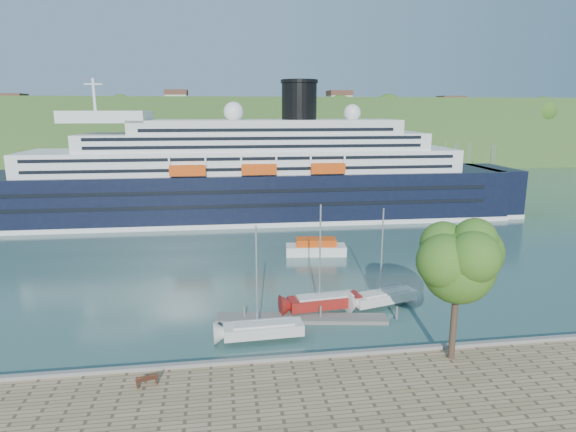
# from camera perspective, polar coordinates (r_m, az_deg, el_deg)

# --- Properties ---
(ground) EXTENTS (400.00, 400.00, 0.00)m
(ground) POSITION_cam_1_polar(r_m,az_deg,el_deg) (39.86, 2.53, -17.56)
(ground) COLOR #2F544E
(ground) RESTS_ON ground
(far_hillside) EXTENTS (400.00, 50.00, 24.00)m
(far_hillside) POSITION_cam_1_polar(r_m,az_deg,el_deg) (179.18, -6.14, 9.86)
(far_hillside) COLOR #335823
(far_hillside) RESTS_ON ground
(quay_coping) EXTENTS (220.00, 0.50, 0.30)m
(quay_coping) POSITION_cam_1_polar(r_m,az_deg,el_deg) (39.12, 2.61, -16.25)
(quay_coping) COLOR slate
(quay_coping) RESTS_ON promenade
(cruise_ship) EXTENTS (113.07, 18.51, 25.33)m
(cruise_ship) POSITION_cam_1_polar(r_m,az_deg,el_deg) (88.80, -6.36, 7.70)
(cruise_ship) COLOR black
(cruise_ship) RESTS_ON ground
(park_bench) EXTENTS (1.67, 1.05, 1.00)m
(park_bench) POSITION_cam_1_polar(r_m,az_deg,el_deg) (36.96, -16.41, -18.02)
(park_bench) COLOR #492114
(park_bench) RESTS_ON promenade
(promenade_tree) EXTENTS (7.29, 7.29, 12.07)m
(promenade_tree) POSITION_cam_1_polar(r_m,az_deg,el_deg) (38.79, 19.37, -7.70)
(promenade_tree) COLOR #316119
(promenade_tree) RESTS_ON promenade
(floating_pontoon) EXTENTS (16.65, 4.55, 0.37)m
(floating_pontoon) POSITION_cam_1_polar(r_m,az_deg,el_deg) (47.61, 1.61, -12.05)
(floating_pontoon) COLOR gray
(floating_pontoon) RESTS_ON ground
(sailboat_white_near) EXTENTS (7.83, 2.49, 10.01)m
(sailboat_white_near) POSITION_cam_1_polar(r_m,az_deg,el_deg) (42.00, -2.99, -8.38)
(sailboat_white_near) COLOR silver
(sailboat_white_near) RESTS_ON ground
(sailboat_red) EXTENTS (8.35, 3.11, 10.54)m
(sailboat_red) POSITION_cam_1_polar(r_m,az_deg,el_deg) (47.84, 4.45, -5.43)
(sailboat_red) COLOR maroon
(sailboat_red) RESTS_ON ground
(sailboat_white_far) EXTENTS (8.00, 4.10, 9.95)m
(sailboat_white_far) POSITION_cam_1_polar(r_m,az_deg,el_deg) (50.09, 11.52, -5.17)
(sailboat_white_far) COLOR silver
(sailboat_white_far) RESTS_ON ground
(tender_launch) EXTENTS (8.74, 3.88, 2.34)m
(tender_launch) POSITION_cam_1_polar(r_m,az_deg,el_deg) (67.80, 3.32, -3.62)
(tender_launch) COLOR #D4430C
(tender_launch) RESTS_ON ground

